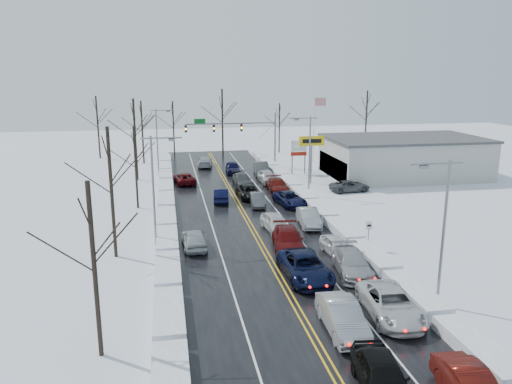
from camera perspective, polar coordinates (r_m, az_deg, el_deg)
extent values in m
plane|color=silver|center=(46.24, -0.68, -3.81)|extent=(160.00, 160.00, 0.00)
cube|color=black|center=(48.12, -1.08, -3.10)|extent=(14.00, 84.00, 0.01)
cube|color=white|center=(47.56, -10.17, -3.53)|extent=(1.75, 72.00, 0.76)
cube|color=white|center=(49.85, 7.59, -2.62)|extent=(1.75, 72.00, 0.76)
cylinder|color=slate|center=(73.87, 2.19, 6.00)|extent=(0.24, 0.24, 8.00)
cylinder|color=slate|center=(72.46, -2.86, 7.83)|extent=(13.00, 0.18, 0.18)
cylinder|color=slate|center=(73.45, 1.28, 7.06)|extent=(2.33, 0.10, 2.33)
cube|color=#0C591E|center=(71.98, -6.45, 8.05)|extent=(1.60, 0.08, 0.70)
cube|color=black|center=(72.74, -1.67, 7.35)|extent=(0.32, 0.25, 1.05)
sphere|color=#3F0705|center=(72.55, -1.66, 7.57)|extent=(0.20, 0.20, 0.20)
sphere|color=orange|center=(72.58, -1.66, 7.34)|extent=(0.22, 0.22, 0.22)
sphere|color=black|center=(72.61, -1.65, 7.10)|extent=(0.20, 0.20, 0.20)
cube|color=black|center=(72.25, -4.84, 7.27)|extent=(0.32, 0.25, 1.05)
sphere|color=#3F0705|center=(72.06, -4.83, 7.49)|extent=(0.20, 0.20, 0.20)
sphere|color=orange|center=(72.09, -4.82, 7.25)|extent=(0.22, 0.22, 0.22)
sphere|color=black|center=(72.12, -4.82, 7.02)|extent=(0.20, 0.20, 0.20)
cube|color=black|center=(71.98, -8.03, 7.16)|extent=(0.32, 0.25, 1.05)
sphere|color=#3F0705|center=(71.79, -8.03, 7.38)|extent=(0.20, 0.20, 0.20)
sphere|color=orange|center=(71.82, -8.03, 7.14)|extent=(0.22, 0.22, 0.22)
sphere|color=black|center=(71.86, -8.02, 6.91)|extent=(0.20, 0.20, 0.20)
cylinder|color=slate|center=(63.08, 6.31, 3.49)|extent=(0.20, 0.20, 5.60)
cube|color=yellow|center=(62.67, 6.38, 5.83)|extent=(3.20, 0.30, 1.20)
cube|color=black|center=(62.51, 6.42, 5.80)|extent=(2.40, 0.04, 0.50)
cylinder|color=slate|center=(68.67, 4.16, 3.69)|extent=(0.16, 0.16, 4.00)
cylinder|color=slate|center=(69.14, 5.60, 3.73)|extent=(0.16, 0.16, 4.00)
cube|color=white|center=(68.54, 4.92, 5.61)|extent=(2.20, 0.22, 0.70)
cube|color=white|center=(68.65, 4.91, 4.95)|extent=(2.20, 0.22, 0.70)
cube|color=#A31C0C|center=(68.76, 4.90, 4.37)|extent=(2.20, 0.22, 0.50)
cylinder|color=slate|center=(40.80, 12.73, -4.96)|extent=(0.08, 0.08, 2.20)
cube|color=white|center=(40.53, 12.79, -3.75)|extent=(0.55, 0.05, 0.70)
cube|color=black|center=(40.49, 12.81, -3.77)|extent=(0.35, 0.02, 0.15)
cylinder|color=silver|center=(77.31, 6.62, 7.01)|extent=(0.14, 0.14, 10.00)
cube|color=#A9A9A4|center=(69.94, 16.52, 3.76)|extent=(20.00, 12.00, 5.00)
cube|color=#262628|center=(66.25, 8.75, 2.85)|extent=(0.10, 11.00, 2.80)
cube|color=#3F3F42|center=(69.56, 16.67, 5.91)|extent=(20.40, 12.40, 0.30)
cylinder|color=slate|center=(31.45, 20.62, -4.65)|extent=(0.18, 0.18, 9.00)
cylinder|color=slate|center=(30.02, 19.99, 3.04)|extent=(3.20, 0.12, 0.12)
cube|color=slate|center=(29.66, 18.63, 2.73)|extent=(0.50, 0.25, 0.18)
cylinder|color=slate|center=(56.56, 6.14, 4.05)|extent=(0.18, 0.18, 9.00)
cylinder|color=slate|center=(55.78, 5.45, 8.39)|extent=(3.20, 0.12, 0.12)
cube|color=slate|center=(55.58, 4.65, 8.24)|extent=(0.50, 0.25, 0.18)
cylinder|color=slate|center=(40.60, -11.64, 0.00)|extent=(0.18, 0.18, 9.00)
cylinder|color=slate|center=(39.80, -10.78, 6.07)|extent=(3.20, 0.12, 0.12)
cube|color=slate|center=(39.82, -9.62, 5.91)|extent=(0.50, 0.25, 0.18)
cylinder|color=slate|center=(68.13, -11.22, 5.52)|extent=(0.18, 0.18, 9.00)
cylinder|color=slate|center=(67.66, -10.71, 9.15)|extent=(3.20, 0.12, 0.12)
cube|color=slate|center=(67.67, -10.02, 9.05)|extent=(0.50, 0.25, 0.18)
cylinder|color=#2D231C|center=(25.56, -17.96, -8.66)|extent=(0.24, 0.24, 9.00)
cylinder|color=#2D231C|center=(38.74, -16.16, -0.16)|extent=(0.27, 0.27, 10.00)
cylinder|color=#2D231C|center=(52.47, -13.58, 2.71)|extent=(0.23, 0.23, 8.50)
cylinder|color=#2D231C|center=(66.15, -13.62, 5.81)|extent=(0.28, 0.28, 10.50)
cylinder|color=#2D231C|center=(78.09, -12.85, 6.65)|extent=(0.25, 0.25, 9.50)
cylinder|color=#2D231C|center=(84.62, -17.61, 7.04)|extent=(0.27, 0.27, 10.00)
cylinder|color=#2D231C|center=(85.00, -9.40, 7.19)|extent=(0.24, 0.24, 9.00)
cylinder|color=#2D231C|center=(83.42, -3.85, 7.91)|extent=(0.29, 0.29, 11.00)
cylinder|color=#2D231C|center=(86.71, 2.68, 7.32)|extent=(0.23, 0.23, 8.50)
cylinder|color=#2D231C|center=(91.98, 12.47, 8.01)|extent=(0.28, 0.28, 10.50)
imported|color=#97999F|center=(28.85, 9.77, -15.38)|extent=(1.97, 5.19, 1.69)
imported|color=black|center=(35.05, 5.60, -9.77)|extent=(2.97, 6.19, 1.70)
imported|color=#540B0C|center=(40.19, 3.67, -6.59)|extent=(3.05, 5.97, 1.66)
imported|color=silver|center=(44.67, 2.24, -4.46)|extent=(2.36, 4.71, 1.54)
imported|color=#444649|center=(52.67, 0.17, -1.61)|extent=(1.85, 4.31, 1.38)
imported|color=black|center=(56.00, -0.82, -0.67)|extent=(2.56, 5.09, 1.38)
imported|color=#3C3F41|center=(61.90, -1.57, 0.72)|extent=(2.30, 5.25, 1.50)
imported|color=black|center=(69.41, -2.66, 2.14)|extent=(2.18, 4.87, 1.63)
imported|color=silver|center=(30.91, 15.05, -13.59)|extent=(3.10, 6.03, 1.63)
imported|color=#989A9F|center=(36.25, 10.86, -9.14)|extent=(2.92, 5.70, 1.58)
imported|color=white|center=(39.55, 9.20, -7.09)|extent=(1.99, 4.22, 1.40)
imported|color=#999BA0|center=(46.35, 6.02, -3.84)|extent=(2.09, 4.90, 1.57)
imported|color=black|center=(53.08, 3.86, -1.52)|extent=(3.03, 5.38, 1.42)
imported|color=#540F0B|center=(58.85, 2.47, 0.03)|extent=(2.30, 5.33, 1.53)
imported|color=silver|center=(63.45, 1.27, 1.05)|extent=(1.93, 4.78, 1.63)
imported|color=#3C3F41|center=(68.42, 0.60, 1.99)|extent=(2.25, 5.36, 1.72)
imported|color=black|center=(54.58, -3.97, -1.09)|extent=(2.10, 4.62, 1.47)
imported|color=#540B10|center=(63.61, -8.14, 0.94)|extent=(2.92, 5.27, 1.39)
imported|color=#A8ABB0|center=(74.55, -5.85, 2.90)|extent=(2.66, 5.35, 1.49)
imported|color=#AFB3B7|center=(40.80, -7.03, -6.35)|extent=(2.04, 4.67, 1.56)
imported|color=#46494C|center=(59.99, 10.65, 0.06)|extent=(4.99, 2.68, 1.33)
imported|color=#3B3D40|center=(66.52, 11.50, 1.37)|extent=(2.59, 5.41, 1.52)
imported|color=black|center=(69.97, 8.69, 2.09)|extent=(1.94, 4.21, 1.40)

